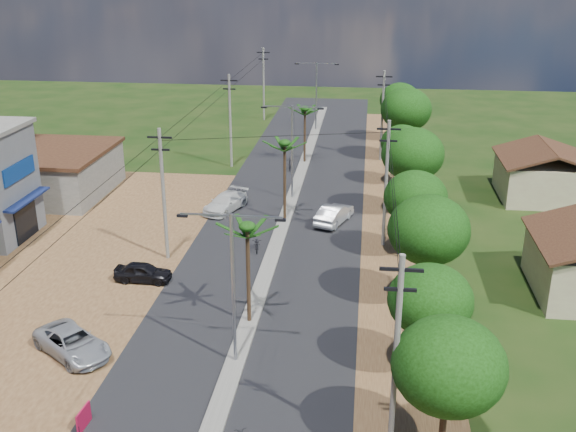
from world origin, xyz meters
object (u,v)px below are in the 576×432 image
car_white_far (225,203)px  roadside_sign (84,419)px  car_silver_mid (334,214)px  car_parked_dark (143,273)px  car_parked_silver (72,343)px

car_white_far → roadside_sign: size_ratio=3.95×
car_silver_mid → car_white_far: 8.99m
car_silver_mid → car_parked_dark: 16.11m
car_parked_dark → roadside_sign: size_ratio=2.97×
car_silver_mid → car_parked_silver: car_silver_mid is taller
car_silver_mid → roadside_sign: car_silver_mid is taller
car_white_far → car_parked_dark: size_ratio=1.33×
car_parked_silver → car_parked_dark: 8.64m
car_white_far → car_parked_silver: size_ratio=1.00×
car_silver_mid → car_parked_dark: size_ratio=1.24×
car_silver_mid → roadside_sign: 27.20m
car_silver_mid → roadside_sign: bearing=89.6°
roadside_sign → car_parked_dark: bearing=101.9°
car_silver_mid → car_white_far: car_silver_mid is taller
roadside_sign → car_silver_mid: bearing=73.8°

